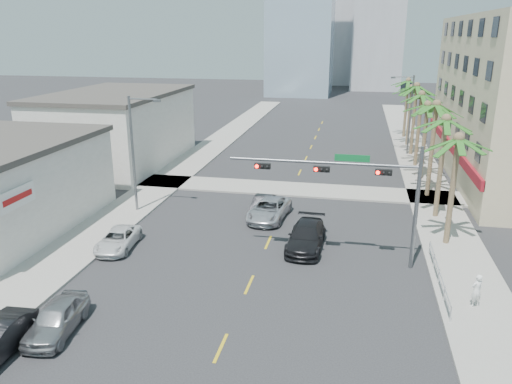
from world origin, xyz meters
TOP-DOWN VIEW (x-y plane):
  - ground at (0.00, 0.00)m, footprint 260.00×260.00m
  - sidewalk_right at (12.00, 20.00)m, footprint 4.00×120.00m
  - sidewalk_left at (-12.00, 20.00)m, footprint 4.00×120.00m
  - sidewalk_cross at (0.00, 22.00)m, footprint 80.00×4.00m
  - building_left_far at (-19.50, 28.00)m, footprint 11.00×18.00m
  - tower_far_center at (-3.00, 125.00)m, footprint 16.00×16.00m
  - traffic_signal_mast at (5.78, 7.95)m, footprint 11.12×0.54m
  - palm_tree_0 at (11.60, 12.00)m, footprint 4.80×4.80m
  - palm_tree_1 at (11.60, 17.20)m, footprint 4.80×4.80m
  - palm_tree_2 at (11.60, 22.40)m, footprint 4.80×4.80m
  - palm_tree_3 at (11.60, 27.60)m, footprint 4.80×4.80m
  - palm_tree_4 at (11.60, 32.80)m, footprint 4.80×4.80m
  - palm_tree_5 at (11.60, 38.00)m, footprint 4.80×4.80m
  - palm_tree_6 at (11.60, 43.20)m, footprint 4.80×4.80m
  - palm_tree_7 at (11.60, 48.40)m, footprint 4.80×4.80m
  - streetlight_left at (-11.00, 14.00)m, footprint 2.55×0.25m
  - streetlight_right at (11.00, 38.00)m, footprint 2.55×0.25m
  - guardrail at (10.30, 6.00)m, footprint 0.08×8.08m
  - car_parked_near at (-7.80, -2.31)m, footprint 2.25×4.56m
  - car_parked_far at (-9.40, 7.14)m, footprint 2.47×4.59m
  - car_lane_left at (-1.50, 15.76)m, footprint 1.56×3.95m
  - car_lane_center at (-0.73, 14.47)m, footprint 3.02×5.61m
  - car_lane_right at (2.56, 9.67)m, footprint 2.39×5.49m
  - pedestrian at (11.76, 3.80)m, footprint 0.77×0.70m

SIDE VIEW (x-z plane):
  - ground at x=0.00m, z-range 0.00..0.00m
  - sidewalk_right at x=12.00m, z-range 0.00..0.15m
  - sidewalk_left at x=-12.00m, z-range 0.00..0.15m
  - sidewalk_cross at x=0.00m, z-range 0.00..0.15m
  - car_parked_far at x=-9.40m, z-range 0.00..1.22m
  - car_lane_left at x=-1.50m, z-range 0.00..1.28m
  - guardrail at x=10.30m, z-range 0.17..1.17m
  - car_parked_near at x=-7.80m, z-range 0.00..1.49m
  - car_lane_center at x=-0.73m, z-range 0.00..1.50m
  - car_lane_right at x=2.56m, z-range 0.00..1.57m
  - pedestrian at x=11.76m, z-range 0.15..1.92m
  - building_left_far at x=-19.50m, z-range 0.00..7.20m
  - streetlight_left at x=-11.00m, z-range 0.56..9.56m
  - streetlight_right at x=11.00m, z-range 0.56..9.56m
  - traffic_signal_mast at x=5.78m, z-range 1.46..8.66m
  - palm_tree_0 at x=11.60m, z-range 3.18..10.98m
  - palm_tree_3 at x=11.60m, z-range 3.18..10.98m
  - palm_tree_6 at x=11.60m, z-range 3.18..10.98m
  - palm_tree_1 at x=11.60m, z-range 3.35..11.51m
  - palm_tree_4 at x=11.60m, z-range 3.35..11.51m
  - palm_tree_7 at x=11.60m, z-range 3.35..11.51m
  - palm_tree_2 at x=11.60m, z-range 3.52..12.04m
  - palm_tree_5 at x=11.60m, z-range 3.52..12.04m
  - tower_far_center at x=-3.00m, z-range 0.00..42.00m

